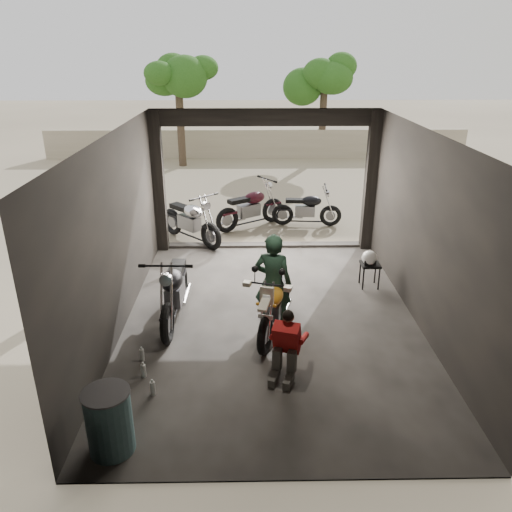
{
  "coord_description": "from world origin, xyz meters",
  "views": [
    {
      "loc": [
        -0.39,
        -7.58,
        4.39
      ],
      "look_at": [
        -0.25,
        0.6,
        0.97
      ],
      "focal_mm": 35.0,
      "sensor_mm": 36.0,
      "label": 1
    }
  ],
  "objects_px": {
    "outside_bike_b": "(250,204)",
    "outside_bike_a": "(190,217)",
    "rider": "(273,283)",
    "oil_drum": "(109,422)",
    "outside_bike_c": "(307,206)",
    "main_bike": "(275,301)",
    "mechanic": "(285,348)",
    "sign_post": "(433,181)",
    "helmet": "(369,258)",
    "left_bike": "(174,286)",
    "stool": "(370,267)"
  },
  "relations": [
    {
      "from": "outside_bike_a",
      "to": "stool",
      "type": "relative_size",
      "value": 3.7
    },
    {
      "from": "outside_bike_c",
      "to": "sign_post",
      "type": "height_order",
      "value": "sign_post"
    },
    {
      "from": "outside_bike_b",
      "to": "stool",
      "type": "distance_m",
      "value": 4.33
    },
    {
      "from": "helmet",
      "to": "mechanic",
      "type": "bearing_deg",
      "value": -137.68
    },
    {
      "from": "mechanic",
      "to": "helmet",
      "type": "bearing_deg",
      "value": 75.36
    },
    {
      "from": "stool",
      "to": "helmet",
      "type": "relative_size",
      "value": 1.64
    },
    {
      "from": "rider",
      "to": "oil_drum",
      "type": "distance_m",
      "value": 3.43
    },
    {
      "from": "main_bike",
      "to": "outside_bike_c",
      "type": "height_order",
      "value": "main_bike"
    },
    {
      "from": "main_bike",
      "to": "stool",
      "type": "distance_m",
      "value": 2.57
    },
    {
      "from": "left_bike",
      "to": "outside_bike_b",
      "type": "relative_size",
      "value": 1.03
    },
    {
      "from": "outside_bike_b",
      "to": "outside_bike_a",
      "type": "bearing_deg",
      "value": 91.64
    },
    {
      "from": "rider",
      "to": "oil_drum",
      "type": "bearing_deg",
      "value": 69.08
    },
    {
      "from": "stool",
      "to": "oil_drum",
      "type": "xyz_separation_m",
      "value": [
        -4.0,
        -4.29,
        -0.02
      ]
    },
    {
      "from": "oil_drum",
      "to": "helmet",
      "type": "bearing_deg",
      "value": 47.03
    },
    {
      "from": "main_bike",
      "to": "outside_bike_a",
      "type": "bearing_deg",
      "value": 129.55
    },
    {
      "from": "main_bike",
      "to": "oil_drum",
      "type": "bearing_deg",
      "value": -111.48
    },
    {
      "from": "outside_bike_b",
      "to": "sign_post",
      "type": "bearing_deg",
      "value": -155.84
    },
    {
      "from": "stool",
      "to": "oil_drum",
      "type": "distance_m",
      "value": 5.86
    },
    {
      "from": "main_bike",
      "to": "helmet",
      "type": "relative_size",
      "value": 5.51
    },
    {
      "from": "left_bike",
      "to": "outside_bike_a",
      "type": "distance_m",
      "value": 3.78
    },
    {
      "from": "left_bike",
      "to": "main_bike",
      "type": "bearing_deg",
      "value": -13.52
    },
    {
      "from": "outside_bike_a",
      "to": "oil_drum",
      "type": "bearing_deg",
      "value": -136.26
    },
    {
      "from": "main_bike",
      "to": "outside_bike_b",
      "type": "bearing_deg",
      "value": 110.24
    },
    {
      "from": "outside_bike_a",
      "to": "outside_bike_b",
      "type": "relative_size",
      "value": 1.03
    },
    {
      "from": "rider",
      "to": "helmet",
      "type": "distance_m",
      "value": 2.46
    },
    {
      "from": "rider",
      "to": "stool",
      "type": "height_order",
      "value": "rider"
    },
    {
      "from": "rider",
      "to": "helmet",
      "type": "xyz_separation_m",
      "value": [
        1.94,
        1.5,
        -0.2
      ]
    },
    {
      "from": "stool",
      "to": "sign_post",
      "type": "xyz_separation_m",
      "value": [
        1.51,
        1.35,
        1.38
      ]
    },
    {
      "from": "main_bike",
      "to": "outside_bike_c",
      "type": "bearing_deg",
      "value": 94.56
    },
    {
      "from": "outside_bike_c",
      "to": "stool",
      "type": "xyz_separation_m",
      "value": [
        0.83,
        -3.74,
        -0.11
      ]
    },
    {
      "from": "helmet",
      "to": "oil_drum",
      "type": "distance_m",
      "value": 5.8
    },
    {
      "from": "main_bike",
      "to": "sign_post",
      "type": "distance_m",
      "value": 4.75
    },
    {
      "from": "helmet",
      "to": "main_bike",
      "type": "bearing_deg",
      "value": -154.82
    },
    {
      "from": "helmet",
      "to": "outside_bike_b",
      "type": "bearing_deg",
      "value": 106.51
    },
    {
      "from": "left_bike",
      "to": "mechanic",
      "type": "bearing_deg",
      "value": -42.15
    },
    {
      "from": "left_bike",
      "to": "outside_bike_a",
      "type": "xyz_separation_m",
      "value": [
        -0.11,
        3.78,
        -0.0
      ]
    },
    {
      "from": "main_bike",
      "to": "mechanic",
      "type": "height_order",
      "value": "main_bike"
    },
    {
      "from": "outside_bike_a",
      "to": "mechanic",
      "type": "distance_m",
      "value": 5.81
    },
    {
      "from": "main_bike",
      "to": "helmet",
      "type": "height_order",
      "value": "main_bike"
    },
    {
      "from": "rider",
      "to": "mechanic",
      "type": "relative_size",
      "value": 1.75
    },
    {
      "from": "outside_bike_c",
      "to": "rider",
      "type": "distance_m",
      "value": 5.42
    },
    {
      "from": "oil_drum",
      "to": "sign_post",
      "type": "bearing_deg",
      "value": 45.67
    },
    {
      "from": "mechanic",
      "to": "outside_bike_a",
      "type": "bearing_deg",
      "value": 127.05
    },
    {
      "from": "outside_bike_b",
      "to": "mechanic",
      "type": "height_order",
      "value": "outside_bike_b"
    },
    {
      "from": "outside_bike_c",
      "to": "helmet",
      "type": "bearing_deg",
      "value": -163.65
    },
    {
      "from": "main_bike",
      "to": "outside_bike_b",
      "type": "distance_m",
      "value": 5.33
    },
    {
      "from": "main_bike",
      "to": "outside_bike_c",
      "type": "relative_size",
      "value": 1.07
    },
    {
      "from": "outside_bike_b",
      "to": "oil_drum",
      "type": "bearing_deg",
      "value": 133.29
    },
    {
      "from": "outside_bike_b",
      "to": "rider",
      "type": "distance_m",
      "value": 5.22
    },
    {
      "from": "outside_bike_a",
      "to": "helmet",
      "type": "distance_m",
      "value": 4.56
    }
  ]
}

